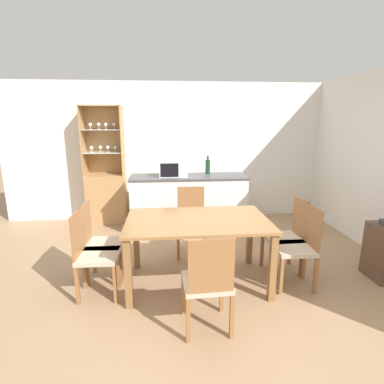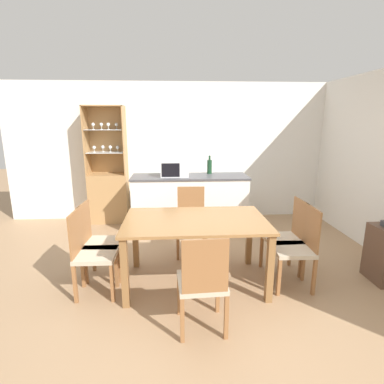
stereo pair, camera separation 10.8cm
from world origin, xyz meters
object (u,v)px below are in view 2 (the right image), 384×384
dining_chair_side_right_far (287,237)px  dining_chair_side_right_near (297,248)px  dining_chair_side_left_near (92,253)px  wine_bottle (209,166)px  display_cabinet (109,189)px  dining_table (195,228)px  microwave (174,168)px  dining_chair_side_left_far (99,242)px  dining_chair_head_far (191,221)px  dining_chair_head_near (202,283)px

dining_chair_side_right_far → dining_chair_side_right_near: (0.00, -0.30, 0.00)m
dining_chair_side_left_near → dining_chair_side_right_far: size_ratio=1.00×
wine_bottle → dining_chair_side_right_far: bearing=-68.3°
display_cabinet → dining_chair_side_right_far: display_cabinet is taller
dining_table → dining_chair_side_left_near: bearing=-172.5°
display_cabinet → dining_chair_side_right_far: bearing=-40.0°
dining_chair_side_left_near → microwave: (0.90, 1.93, 0.61)m
dining_chair_side_left_far → microwave: size_ratio=2.05×
dining_chair_side_right_near → wine_bottle: bearing=21.0°
display_cabinet → dining_chair_head_far: 2.08m
display_cabinet → dining_chair_side_right_far: (2.57, -2.16, -0.15)m
dining_chair_side_right_far → dining_chair_head_near: 1.49m
dining_chair_side_left_far → wine_bottle: wine_bottle is taller
dining_chair_side_left_far → display_cabinet: bearing=-168.1°
dining_chair_head_far → dining_chair_side_right_near: bearing=140.6°
dining_table → dining_chair_side_right_far: (1.13, 0.15, -0.20)m
dining_chair_side_right_far → dining_chair_side_right_near: same height
dining_chair_side_left_near → dining_chair_head_near: (1.13, -0.68, 0.00)m
dining_chair_head_far → dining_chair_side_left_near: same height
dining_chair_side_left_near → wine_bottle: 2.70m
dining_chair_side_right_near → dining_chair_head_near: (-1.13, -0.67, 0.00)m
dining_chair_side_left_near → display_cabinet: bearing=-172.1°
display_cabinet → dining_chair_side_left_near: size_ratio=2.25×
display_cabinet → dining_chair_side_left_far: display_cabinet is taller
dining_chair_side_left_far → dining_chair_side_right_far: size_ratio=1.00×
dining_chair_head_far → microwave: microwave is taller
wine_bottle → dining_chair_side_right_near: bearing=-71.1°
dining_chair_side_right_far → wine_bottle: bearing=19.5°
display_cabinet → dining_chair_head_near: (1.45, -3.14, -0.15)m
microwave → wine_bottle: bearing=19.2°
display_cabinet → dining_table: (1.44, -2.31, 0.05)m
dining_chair_side_right_far → microwave: bearing=37.4°
dining_chair_head_far → dining_chair_head_near: 1.65m
microwave → dining_chair_side_right_near: bearing=-55.1°
dining_chair_head_far → wine_bottle: (0.39, 1.18, 0.60)m
dining_table → dining_chair_head_near: 0.85m
dining_chair_head_near → microwave: 2.69m
dining_chair_side_left_near → dining_chair_side_right_near: 2.26m
dining_chair_side_left_near → microwave: 2.22m
dining_chair_head_near → dining_chair_side_right_far: bearing=38.0°
display_cabinet → dining_chair_side_left_far: bearing=-81.7°
dining_chair_side_right_near → dining_chair_head_near: 1.31m
dining_chair_head_far → microwave: (-0.23, 0.96, 0.61)m
dining_table → dining_chair_side_left_far: (-1.13, 0.15, -0.20)m
display_cabinet → microwave: size_ratio=4.62×
dining_chair_side_left_far → dining_chair_head_near: same height
dining_chair_side_right_far → microwave: (-1.35, 1.64, 0.61)m
dining_chair_head_near → dining_chair_head_far: bearing=87.1°
dining_chair_head_far → dining_chair_side_right_far: size_ratio=1.00×
dining_chair_head_near → microwave: size_ratio=2.05×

